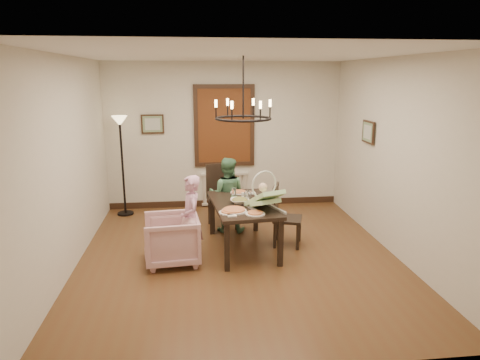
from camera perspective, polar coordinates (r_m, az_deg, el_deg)
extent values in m
cube|color=brown|center=(6.27, -0.20, -10.09)|extent=(4.50, 5.00, 0.01)
cube|color=white|center=(5.74, -0.22, 16.40)|extent=(4.50, 5.00, 0.01)
cube|color=beige|center=(8.30, -2.11, 5.89)|extent=(4.50, 0.01, 2.80)
cube|color=beige|center=(6.04, -21.97, 1.91)|extent=(0.01, 5.00, 2.80)
cube|color=beige|center=(6.49, 19.98, 2.84)|extent=(0.01, 5.00, 2.80)
cube|color=black|center=(6.30, 0.41, -3.28)|extent=(0.99, 1.60, 0.05)
cube|color=black|center=(5.71, -1.76, -8.97)|extent=(0.07, 0.07, 0.66)
cube|color=black|center=(7.01, -3.77, -4.60)|extent=(0.07, 0.07, 0.66)
cube|color=black|center=(5.87, 5.42, -8.36)|extent=(0.07, 0.07, 0.66)
cube|color=black|center=(7.14, 2.11, -4.23)|extent=(0.07, 0.07, 0.66)
imported|color=#D1A0A5|center=(6.02, -9.12, -7.81)|extent=(0.81, 0.79, 0.68)
imported|color=#D496B7|center=(5.96, -6.51, -6.19)|extent=(0.31, 0.41, 1.02)
imported|color=#4B7E58|center=(7.09, -1.74, -2.81)|extent=(0.57, 0.49, 1.03)
imported|color=white|center=(6.25, -0.03, -2.78)|extent=(0.33, 0.33, 0.08)
cylinder|color=tan|center=(5.89, -0.79, -4.05)|extent=(0.35, 0.35, 0.04)
cylinder|color=silver|center=(6.32, 0.84, -2.28)|extent=(0.08, 0.08, 0.15)
cube|color=#553211|center=(8.24, -2.11, 7.23)|extent=(1.00, 0.03, 1.40)
cube|color=black|center=(8.25, -11.58, 7.32)|extent=(0.42, 0.03, 0.36)
cube|color=black|center=(7.24, 16.73, 6.15)|extent=(0.03, 0.42, 0.36)
torus|color=black|center=(6.05, 0.43, 8.20)|extent=(0.80, 0.80, 0.04)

